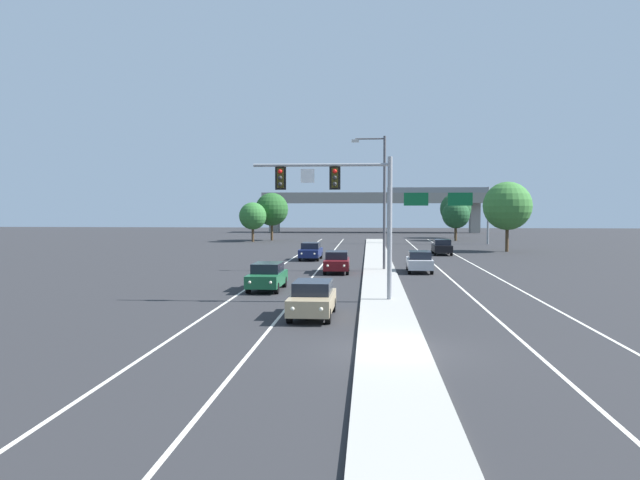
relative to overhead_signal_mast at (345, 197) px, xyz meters
The scene contains 21 objects.
ground_plane 12.35m from the overhead_signal_mast, 79.70° to the right, with size 260.00×260.00×0.00m, color #28282B.
median_island 9.00m from the overhead_signal_mast, 74.17° to the left, with size 2.40×110.00×0.15m, color #9E9B93.
lane_stripe_oncoming_center 15.25m from the overhead_signal_mast, 100.92° to the left, with size 0.14×100.00×0.01m, color silver.
lane_stripe_receding_center 16.43m from the overhead_signal_mast, 64.50° to the left, with size 0.14×100.00×0.01m, color silver.
edge_stripe_left 16.16m from the overhead_signal_mast, 113.17° to the left, with size 0.14×100.00×0.01m, color silver.
edge_stripe_right 18.03m from the overhead_signal_mast, 54.54° to the left, with size 0.14×100.00×0.01m, color silver.
overhead_signal_mast is the anchor object (origin of this frame).
street_lamp_median 15.97m from the overhead_signal_mast, 82.38° to the left, with size 2.58×0.28×10.00m.
car_oncoming_tan 6.63m from the overhead_signal_mast, 104.96° to the right, with size 1.86×4.49×1.58m.
car_oncoming_green 7.70m from the overhead_signal_mast, 138.59° to the left, with size 1.87×4.49×1.58m.
car_oncoming_darkred 15.02m from the overhead_signal_mast, 94.65° to the left, with size 1.89×4.50×1.58m.
car_oncoming_navy 26.37m from the overhead_signal_mast, 99.14° to the left, with size 1.90×4.50×1.58m.
car_receding_silver 16.52m from the overhead_signal_mast, 71.93° to the left, with size 1.89×4.50×1.58m.
car_receding_black 34.30m from the overhead_signal_mast, 75.37° to the left, with size 1.90×4.50×1.58m.
highway_sign_gantry 53.07m from the overhead_signal_mast, 78.92° to the left, with size 13.28×0.42×7.50m.
overpass_bridge 90.11m from the overhead_signal_mast, 88.73° to the left, with size 42.40×6.40×7.65m.
tree_far_right_a 70.40m from the overhead_signal_mast, 77.91° to the left, with size 4.88×4.88×7.06m.
tree_far_left_a 60.82m from the overhead_signal_mast, 102.30° to the left, with size 4.81×4.81×6.96m.
tree_far_right_c 41.30m from the overhead_signal_mast, 66.98° to the left, with size 5.26×5.26×7.61m.
tree_far_left_c 57.59m from the overhead_signal_mast, 105.16° to the left, with size 3.83×3.83×5.54m.
tree_far_right_b 61.96m from the overhead_signal_mast, 77.26° to the left, with size 4.00×4.00×5.78m.
Camera 1 is at (-0.79, -21.14, 4.79)m, focal length 35.60 mm.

